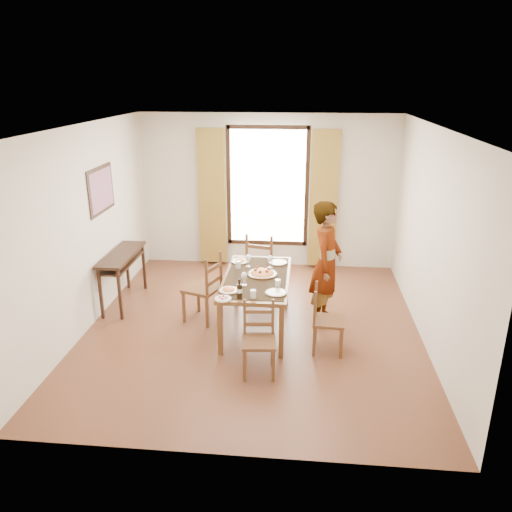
# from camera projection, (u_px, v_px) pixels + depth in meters

# --- Properties ---
(ground) EXTENTS (5.00, 5.00, 0.00)m
(ground) POSITION_uv_depth(u_px,v_px,m) (253.00, 327.00, 6.90)
(ground) COLOR #452615
(ground) RESTS_ON ground
(room_shell) EXTENTS (4.60, 5.10, 2.74)m
(room_shell) POSITION_uv_depth(u_px,v_px,m) (254.00, 217.00, 6.50)
(room_shell) COLOR beige
(room_shell) RESTS_ON ground
(console_table) EXTENTS (0.38, 1.20, 0.80)m
(console_table) POSITION_uv_depth(u_px,v_px,m) (122.00, 261.00, 7.42)
(console_table) COLOR black
(console_table) RESTS_ON ground
(dining_table) EXTENTS (0.87, 1.64, 0.76)m
(dining_table) POSITION_uv_depth(u_px,v_px,m) (257.00, 281.00, 6.66)
(dining_table) COLOR brown
(dining_table) RESTS_ON ground
(chair_west) EXTENTS (0.57, 0.57, 1.00)m
(chair_west) POSITION_uv_depth(u_px,v_px,m) (204.00, 290.00, 6.95)
(chair_west) COLOR brown
(chair_west) RESTS_ON ground
(chair_north) EXTENTS (0.54, 0.54, 1.03)m
(chair_north) POSITION_uv_depth(u_px,v_px,m) (262.00, 266.00, 7.78)
(chair_north) COLOR brown
(chair_north) RESTS_ON ground
(chair_south) EXTENTS (0.42, 0.42, 0.86)m
(chair_south) POSITION_uv_depth(u_px,v_px,m) (259.00, 341.00, 5.72)
(chair_south) COLOR brown
(chair_south) RESTS_ON ground
(chair_east) EXTENTS (0.41, 0.41, 0.87)m
(chair_east) POSITION_uv_depth(u_px,v_px,m) (326.00, 321.00, 6.18)
(chair_east) COLOR brown
(chair_east) RESTS_ON ground
(man) EXTENTS (0.85, 0.74, 1.73)m
(man) POSITION_uv_depth(u_px,v_px,m) (326.00, 264.00, 6.78)
(man) COLOR #919599
(man) RESTS_ON ground
(plate_sw) EXTENTS (0.27, 0.27, 0.05)m
(plate_sw) POSITION_uv_depth(u_px,v_px,m) (229.00, 289.00, 6.17)
(plate_sw) COLOR silver
(plate_sw) RESTS_ON dining_table
(plate_se) EXTENTS (0.27, 0.27, 0.05)m
(plate_se) POSITION_uv_depth(u_px,v_px,m) (276.00, 291.00, 6.11)
(plate_se) COLOR silver
(plate_se) RESTS_ON dining_table
(plate_nw) EXTENTS (0.27, 0.27, 0.05)m
(plate_nw) POSITION_uv_depth(u_px,v_px,m) (240.00, 260.00, 7.15)
(plate_nw) COLOR silver
(plate_nw) RESTS_ON dining_table
(plate_ne) EXTENTS (0.27, 0.27, 0.05)m
(plate_ne) POSITION_uv_depth(u_px,v_px,m) (278.00, 261.00, 7.10)
(plate_ne) COLOR silver
(plate_ne) RESTS_ON dining_table
(pasta_platter) EXTENTS (0.40, 0.40, 0.10)m
(pasta_platter) POSITION_uv_depth(u_px,v_px,m) (262.00, 271.00, 6.67)
(pasta_platter) COLOR #D2591A
(pasta_platter) RESTS_ON dining_table
(caprese_plate) EXTENTS (0.20, 0.20, 0.04)m
(caprese_plate) POSITION_uv_depth(u_px,v_px,m) (223.00, 298.00, 5.95)
(caprese_plate) COLOR silver
(caprese_plate) RESTS_ON dining_table
(wine_glass_a) EXTENTS (0.08, 0.08, 0.18)m
(wine_glass_a) POSITION_uv_depth(u_px,v_px,m) (244.00, 279.00, 6.32)
(wine_glass_a) COLOR white
(wine_glass_a) RESTS_ON dining_table
(wine_glass_b) EXTENTS (0.08, 0.08, 0.18)m
(wine_glass_b) POSITION_uv_depth(u_px,v_px,m) (270.00, 261.00, 6.91)
(wine_glass_b) COLOR white
(wine_glass_b) RESTS_ON dining_table
(wine_glass_c) EXTENTS (0.08, 0.08, 0.18)m
(wine_glass_c) POSITION_uv_depth(u_px,v_px,m) (248.00, 261.00, 6.95)
(wine_glass_c) COLOR white
(wine_glass_c) RESTS_ON dining_table
(tumbler_a) EXTENTS (0.07, 0.07, 0.10)m
(tumbler_a) POSITION_uv_depth(u_px,v_px,m) (278.00, 283.00, 6.29)
(tumbler_a) COLOR silver
(tumbler_a) RESTS_ON dining_table
(tumbler_b) EXTENTS (0.07, 0.07, 0.10)m
(tumbler_b) POSITION_uv_depth(u_px,v_px,m) (238.00, 265.00, 6.92)
(tumbler_b) COLOR silver
(tumbler_b) RESTS_ON dining_table
(tumbler_c) EXTENTS (0.07, 0.07, 0.10)m
(tumbler_c) POSITION_uv_depth(u_px,v_px,m) (253.00, 294.00, 5.98)
(tumbler_c) COLOR silver
(tumbler_c) RESTS_ON dining_table
(wine_bottle) EXTENTS (0.07, 0.07, 0.25)m
(wine_bottle) POSITION_uv_depth(u_px,v_px,m) (239.00, 289.00, 5.95)
(wine_bottle) COLOR black
(wine_bottle) RESTS_ON dining_table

